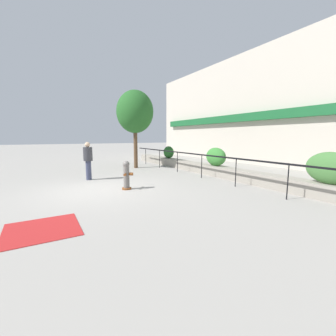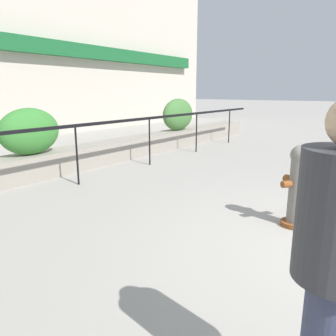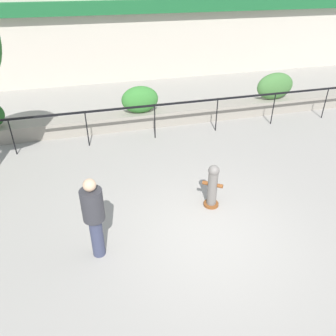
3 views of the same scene
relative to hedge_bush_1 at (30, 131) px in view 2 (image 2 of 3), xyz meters
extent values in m
cube|color=gray|center=(0.25, 0.00, -0.71)|extent=(18.00, 0.70, 0.50)
cube|color=black|center=(0.25, -1.10, 0.16)|extent=(15.00, 0.05, 0.06)
cylinder|color=black|center=(0.25, -1.10, -0.39)|extent=(0.04, 0.04, 1.15)
cylinder|color=black|center=(2.39, -1.10, -0.39)|extent=(0.04, 0.04, 1.15)
cylinder|color=black|center=(4.54, -1.10, -0.39)|extent=(0.04, 0.04, 1.15)
cylinder|color=black|center=(6.68, -1.10, -0.39)|extent=(0.04, 0.04, 1.15)
ellipsoid|color=#387F33|center=(0.00, 0.00, 0.00)|extent=(1.27, 0.67, 0.92)
ellipsoid|color=#427538|center=(5.19, 0.00, 0.04)|extent=(1.47, 0.58, 1.01)
cylinder|color=brown|center=(0.67, -4.99, -0.93)|extent=(0.49, 0.49, 0.06)
cylinder|color=slate|center=(0.67, -4.99, -0.48)|extent=(0.31, 0.31, 0.85)
sphere|color=slate|center=(0.67, -4.99, -0.01)|extent=(0.25, 0.25, 0.25)
cylinder|color=brown|center=(0.77, -4.85, -0.37)|extent=(0.17, 0.18, 0.11)
cylinder|color=brown|center=(0.80, -5.10, -0.37)|extent=(0.15, 0.15, 0.09)
cylinder|color=brown|center=(0.53, -4.89, -0.37)|extent=(0.15, 0.15, 0.09)
camera|label=1|loc=(8.62, -7.79, 1.00)|focal=24.00mm
camera|label=2|loc=(-3.59, -6.04, 0.78)|focal=35.00mm
camera|label=3|loc=(-1.95, -10.65, 3.78)|focal=35.00mm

